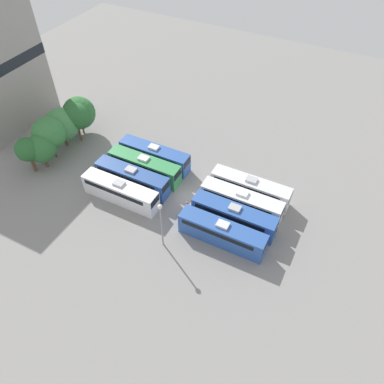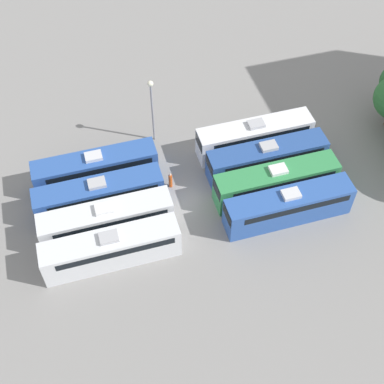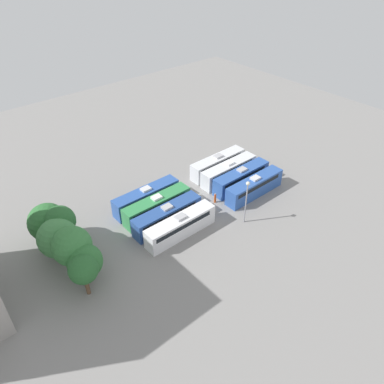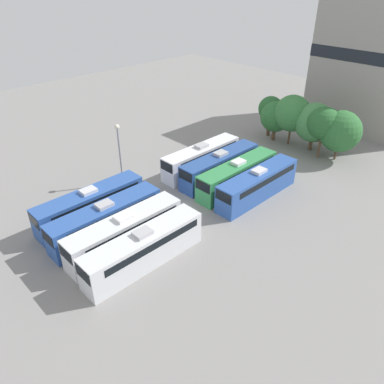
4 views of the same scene
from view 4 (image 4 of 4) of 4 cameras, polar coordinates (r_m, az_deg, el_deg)
ground_plane at (r=41.76m, az=-2.11°, el=-2.42°), size 121.03×121.03×0.00m
bus_0 at (r=40.48m, az=-15.16°, el=-1.80°), size 2.50×11.90×3.62m
bus_1 at (r=37.86m, az=-12.89°, el=-3.97°), size 2.50×11.90×3.62m
bus_2 at (r=35.76m, az=-10.10°, el=-5.94°), size 2.50×11.90×3.62m
bus_3 at (r=33.64m, az=-7.27°, el=-8.41°), size 2.50×11.90×3.62m
bus_4 at (r=48.83m, az=1.48°, el=5.29°), size 2.50×11.90×3.62m
bus_5 at (r=46.93m, az=4.33°, el=4.08°), size 2.50×11.90×3.62m
bus_6 at (r=45.02m, az=6.98°, el=2.68°), size 2.50×11.90×3.62m
bus_7 at (r=43.45m, az=10.01°, el=1.29°), size 2.50×11.90×3.62m
worker_person at (r=41.98m, az=-5.29°, el=-0.98°), size 0.36×0.36×1.82m
light_pole at (r=44.89m, az=-11.08°, el=7.13°), size 0.60×0.60×7.71m
tree_0 at (r=60.06m, az=11.88°, el=12.30°), size 3.75×3.75×6.26m
tree_1 at (r=58.60m, az=12.62°, el=11.14°), size 4.61×4.61×6.08m
tree_2 at (r=57.28m, az=15.05°, el=11.50°), size 5.29×5.29×7.47m
tree_3 at (r=56.42m, az=18.13°, el=10.02°), size 5.54×5.54×6.96m
tree_4 at (r=54.05m, az=19.45°, el=9.82°), size 4.45×4.45×7.24m
tree_5 at (r=54.52m, az=21.67°, el=8.60°), size 5.59×5.59×6.95m
depot_building at (r=67.92m, az=26.37°, el=17.81°), size 16.25×12.08×21.63m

